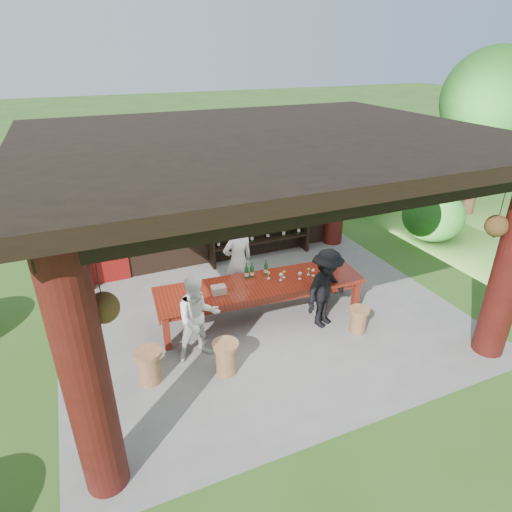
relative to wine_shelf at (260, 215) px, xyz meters
name	(u,v)px	position (x,y,z in m)	size (l,w,h in m)	color
ground	(264,318)	(-0.99, -2.45, -1.12)	(90.00, 90.00, 0.00)	#2D5119
pavilion	(255,207)	(-1.00, -2.02, 1.01)	(7.50, 6.00, 3.60)	slate
wine_shelf	(260,215)	(0.00, 0.00, 0.00)	(2.54, 0.39, 2.23)	black
tasting_table	(260,289)	(-1.05, -2.40, -0.48)	(3.97, 1.32, 0.75)	#5F1A0D
stool_near_left	(226,357)	(-2.17, -3.60, -0.82)	(0.43, 0.43, 0.56)	brown
stool_near_right	(359,319)	(0.41, -3.52, -0.86)	(0.37, 0.37, 0.49)	brown
stool_far_left	(149,365)	(-3.33, -3.33, -0.82)	(0.44, 0.44, 0.57)	brown
host	(238,261)	(-1.20, -1.64, -0.23)	(0.65, 0.43, 1.78)	silver
guest_woman	(198,318)	(-2.44, -3.05, -0.36)	(0.74, 0.58, 1.52)	white
guest_man	(326,289)	(-0.05, -3.08, -0.35)	(1.00, 0.57, 1.54)	black
table_bottles	(255,269)	(-1.04, -2.11, -0.22)	(0.48, 0.10, 0.31)	#194C1E
table_glasses	(293,274)	(-0.40, -2.44, -0.30)	(0.90, 0.32, 0.15)	silver
napkin_basket	(219,290)	(-1.88, -2.43, -0.30)	(0.26, 0.18, 0.14)	#BF6672
shrubs	(320,253)	(0.89, -1.35, -0.58)	(12.96, 8.63, 1.36)	#194C14
trees	(361,117)	(1.98, -0.88, 2.25)	(21.91, 10.30, 4.80)	#3F2819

